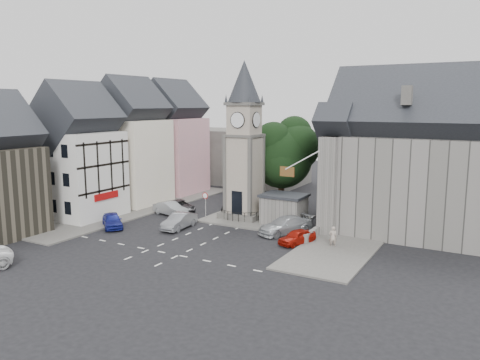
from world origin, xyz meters
The scene contains 23 objects.
ground centered at (0.00, 0.00, 0.00)m, with size 120.00×120.00×0.00m, color black.
pavement_west centered at (-12.50, 6.00, 0.07)m, with size 6.00×30.00×0.14m, color #595651.
pavement_east centered at (12.00, 8.00, 0.07)m, with size 6.00×26.00×0.14m, color #595651.
central_island centered at (1.50, 8.00, 0.08)m, with size 10.00×8.00×0.16m, color #595651.
road_markings centered at (0.00, -5.50, 0.01)m, with size 20.00×8.00×0.01m, color silver.
clock_tower centered at (0.00, 7.99, 8.12)m, with size 4.86×4.86×16.25m.
stone_shelter centered at (4.80, 7.50, 1.55)m, with size 4.30×3.30×3.08m.
town_tree centered at (2.00, 13.00, 6.97)m, with size 7.20×7.20×10.80m.
warning_sign_post centered at (-3.20, 5.43, 2.03)m, with size 0.70×0.19×2.85m.
terrace_pink centered at (-15.50, 16.00, 6.58)m, with size 8.10×7.60×12.80m.
terrace_cream centered at (-15.50, 8.00, 6.58)m, with size 8.10×7.60×12.80m.
terrace_tudor centered at (-15.50, 0.00, 6.19)m, with size 8.10×7.60×12.00m.
backdrop_west centered at (-12.00, 28.00, 4.00)m, with size 20.00×10.00×8.00m, color #4C4944.
east_building centered at (15.59, 11.00, 6.26)m, with size 14.40×11.40×12.60m.
east_boundary_wall centered at (9.20, 10.00, 0.45)m, with size 0.40×16.00×0.90m, color slate.
flagpole centered at (8.00, 4.00, 7.00)m, with size 3.68×0.10×2.74m.
car_west_blue centered at (-9.26, -1.77, 0.72)m, with size 1.69×4.20×1.43m, color navy.
car_west_silver centered at (-7.50, 5.12, 0.72)m, with size 1.52×4.35×1.43m, color #93969A.
car_west_grey centered at (-7.53, 6.99, 0.64)m, with size 2.13×4.63×1.29m, color #2D2C2F.
car_island_silver centered at (-3.35, 1.10, 0.74)m, with size 1.57×4.49×1.48m, color gray.
car_island_east centered at (6.29, 4.50, 0.79)m, with size 2.21×5.43×1.58m, color #B2B6BB.
car_east_red centered at (8.50, 2.03, 0.62)m, with size 1.47×3.66×1.25m, color #A11308.
pedestrian centered at (11.50, 2.54, 0.91)m, with size 0.66×0.44×1.82m, color #A7988A.
Camera 1 is at (23.30, -34.15, 11.87)m, focal length 35.00 mm.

